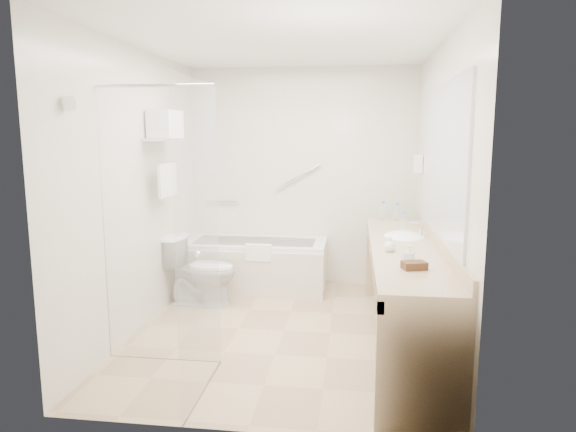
# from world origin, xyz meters

# --- Properties ---
(floor) EXTENTS (3.20, 3.20, 0.00)m
(floor) POSITION_xyz_m (0.00, 0.00, 0.00)
(floor) COLOR tan
(floor) RESTS_ON ground
(ceiling) EXTENTS (2.60, 3.20, 0.10)m
(ceiling) POSITION_xyz_m (0.00, 0.00, 2.50)
(ceiling) COLOR white
(ceiling) RESTS_ON wall_back
(wall_back) EXTENTS (2.60, 0.10, 2.50)m
(wall_back) POSITION_xyz_m (0.00, 1.60, 1.25)
(wall_back) COLOR beige
(wall_back) RESTS_ON ground
(wall_front) EXTENTS (2.60, 0.10, 2.50)m
(wall_front) POSITION_xyz_m (0.00, -1.60, 1.25)
(wall_front) COLOR beige
(wall_front) RESTS_ON ground
(wall_left) EXTENTS (0.10, 3.20, 2.50)m
(wall_left) POSITION_xyz_m (-1.30, 0.00, 1.25)
(wall_left) COLOR beige
(wall_left) RESTS_ON ground
(wall_right) EXTENTS (0.10, 3.20, 2.50)m
(wall_right) POSITION_xyz_m (1.30, 0.00, 1.25)
(wall_right) COLOR beige
(wall_right) RESTS_ON ground
(bathtub) EXTENTS (1.60, 0.73, 0.59)m
(bathtub) POSITION_xyz_m (-0.50, 1.24, 0.28)
(bathtub) COLOR white
(bathtub) RESTS_ON floor
(grab_bar_short) EXTENTS (0.40, 0.03, 0.03)m
(grab_bar_short) POSITION_xyz_m (-0.95, 1.56, 0.95)
(grab_bar_short) COLOR silver
(grab_bar_short) RESTS_ON wall_back
(grab_bar_long) EXTENTS (0.53, 0.03, 0.33)m
(grab_bar_long) POSITION_xyz_m (-0.05, 1.56, 1.25)
(grab_bar_long) COLOR silver
(grab_bar_long) RESTS_ON wall_back
(shower_enclosure) EXTENTS (0.96, 0.91, 2.11)m
(shower_enclosure) POSITION_xyz_m (-0.63, -0.93, 1.07)
(shower_enclosure) COLOR silver
(shower_enclosure) RESTS_ON floor
(towel_shelf) EXTENTS (0.24, 0.55, 0.81)m
(towel_shelf) POSITION_xyz_m (-1.17, 0.35, 1.75)
(towel_shelf) COLOR silver
(towel_shelf) RESTS_ON wall_left
(vanity_counter) EXTENTS (0.55, 2.70, 0.95)m
(vanity_counter) POSITION_xyz_m (1.02, -0.15, 0.64)
(vanity_counter) COLOR tan
(vanity_counter) RESTS_ON floor
(sink) EXTENTS (0.40, 0.52, 0.14)m
(sink) POSITION_xyz_m (1.05, 0.25, 0.82)
(sink) COLOR white
(sink) RESTS_ON vanity_counter
(faucet) EXTENTS (0.03, 0.03, 0.14)m
(faucet) POSITION_xyz_m (1.20, 0.25, 0.93)
(faucet) COLOR silver
(faucet) RESTS_ON vanity_counter
(mirror) EXTENTS (0.02, 2.00, 1.20)m
(mirror) POSITION_xyz_m (1.29, -0.15, 1.55)
(mirror) COLOR silver
(mirror) RESTS_ON wall_right
(hairdryer_unit) EXTENTS (0.08, 0.10, 0.18)m
(hairdryer_unit) POSITION_xyz_m (1.25, 1.05, 1.45)
(hairdryer_unit) COLOR silver
(hairdryer_unit) RESTS_ON wall_right
(toilet) EXTENTS (0.74, 0.44, 0.71)m
(toilet) POSITION_xyz_m (-0.95, 0.63, 0.36)
(toilet) COLOR white
(toilet) RESTS_ON floor
(amenity_basket) EXTENTS (0.18, 0.15, 0.05)m
(amenity_basket) POSITION_xyz_m (1.02, -0.91, 0.88)
(amenity_basket) COLOR #4C301B
(amenity_basket) RESTS_ON vanity_counter
(soap_bottle_a) EXTENTS (0.12, 0.16, 0.07)m
(soap_bottle_a) POSITION_xyz_m (0.99, -0.81, 0.88)
(soap_bottle_a) COLOR silver
(soap_bottle_a) RESTS_ON vanity_counter
(soap_bottle_b) EXTENTS (0.13, 0.14, 0.09)m
(soap_bottle_b) POSITION_xyz_m (0.89, -0.39, 0.90)
(soap_bottle_b) COLOR silver
(soap_bottle_b) RESTS_ON vanity_counter
(water_bottle_left) EXTENTS (0.06, 0.06, 0.19)m
(water_bottle_left) POSITION_xyz_m (1.06, 0.47, 0.93)
(water_bottle_left) COLOR silver
(water_bottle_left) RESTS_ON vanity_counter
(water_bottle_mid) EXTENTS (0.06, 0.06, 0.18)m
(water_bottle_mid) POSITION_xyz_m (1.06, 1.10, 0.93)
(water_bottle_mid) COLOR silver
(water_bottle_mid) RESTS_ON vanity_counter
(water_bottle_right) EXTENTS (0.06, 0.06, 0.20)m
(water_bottle_right) POSITION_xyz_m (0.91, 1.10, 0.94)
(water_bottle_right) COLOR silver
(water_bottle_right) RESTS_ON vanity_counter
(drinking_glass_near) EXTENTS (0.09, 0.09, 0.10)m
(drinking_glass_near) POSITION_xyz_m (0.89, 1.10, 0.90)
(drinking_glass_near) COLOR silver
(drinking_glass_near) RESTS_ON vanity_counter
(drinking_glass_far) EXTENTS (0.09, 0.09, 0.09)m
(drinking_glass_far) POSITION_xyz_m (1.04, 1.04, 0.90)
(drinking_glass_far) COLOR silver
(drinking_glass_far) RESTS_ON vanity_counter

